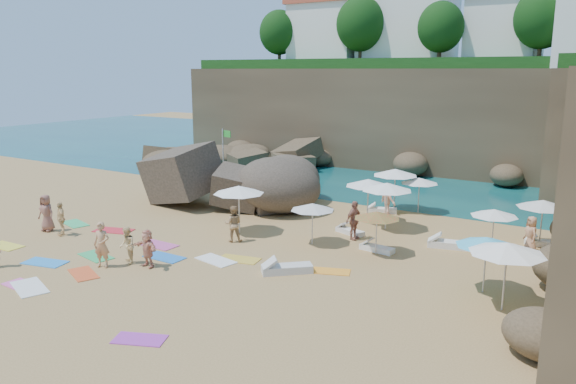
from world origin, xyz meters
The scene contains 50 objects.
ground centered at (0.00, 0.00, 0.00)m, with size 120.00×120.00×0.00m, color tan.
seawater centered at (0.00, 30.00, 0.00)m, with size 120.00×120.00×0.00m, color #0C4751.
cliff_back centered at (2.00, 25.00, 4.00)m, with size 44.00×8.00×8.00m, color brown.
rock_promontory centered at (-11.00, 16.00, 0.00)m, with size 12.00×7.00×2.00m, color brown, non-canonical shape.
clifftop_buildings centered at (2.96, 25.79, 11.24)m, with size 28.48×9.48×7.00m.
clifftop_trees centered at (4.78, 19.52, 11.26)m, with size 35.60×23.82×4.40m.
marina_masts centered at (-16.50, 30.00, 3.00)m, with size 3.10×0.10×6.00m.
rock_outcrop centered at (-4.34, 6.43, 0.00)m, with size 8.30×6.23×3.32m, color brown, non-canonical shape.
flag_pole centered at (-7.58, 10.12, 2.53)m, with size 0.77×0.19×3.97m.
parasol_0 centered at (6.29, 10.08, 1.83)m, with size 2.11×2.11×2.00m.
parasol_1 centered at (4.93, 9.84, 2.22)m, with size 2.55×2.55×2.42m.
parasol_2 centered at (4.66, 6.72, 2.12)m, with size 2.45×2.45×2.31m.
parasol_3 centered at (11.42, 5.02, 1.78)m, with size 2.05×2.05×1.94m.
parasol_4 centered at (13.12, 6.88, 2.01)m, with size 2.32×2.32×2.20m.
parasol_5 centered at (4.09, 1.77, 1.77)m, with size 2.04×2.04×1.93m.
parasol_6 centered at (7.18, 1.98, 1.77)m, with size 2.04×2.04×1.93m.
parasol_8 centered at (6.04, 5.86, 2.21)m, with size 2.55×2.55×2.41m.
parasol_9 centered at (0.12, 1.47, 2.18)m, with size 2.51×2.51×2.38m.
parasol_10 centered at (12.22, 0.03, 1.92)m, with size 2.21×2.21×2.09m.
parasol_11 centered at (13.14, -1.23, 2.18)m, with size 2.51×2.51×2.37m.
lounger_0 centered at (4.55, 8.97, 0.13)m, with size 1.67×0.56×0.26m, color white.
lounger_1 centered at (9.72, 4.57, 0.16)m, with size 1.99×0.66×0.31m, color white.
lounger_2 centered at (13.30, 7.13, 0.13)m, with size 1.65×0.55×0.26m, color white.
lounger_3 centered at (4.88, 4.17, 0.12)m, with size 1.54×0.51×0.24m, color white.
lounger_4 centered at (7.08, 2.34, 0.12)m, with size 1.56×0.52×0.24m, color white.
lounger_5 centered at (5.10, -2.06, 0.16)m, with size 2.02×0.67×0.31m, color silver.
towel_0 centered at (-4.14, -6.44, 0.02)m, with size 1.82×0.91×0.03m, color #2A8AE1.
towel_1 centered at (-2.61, -8.49, 0.01)m, with size 1.58×0.79×0.03m, color #ED5CB2.
towel_2 centered at (-1.67, -6.46, 0.01)m, with size 1.67×0.83×0.03m, color #E25123.
towel_3 centered at (-2.99, -4.76, 0.02)m, with size 1.73×0.86×0.03m, color #31AD5C.
towel_4 centered at (-7.69, -6.00, 0.02)m, with size 1.73×0.86×0.03m, color yellow.
towel_5 centered at (-2.18, -8.47, 0.02)m, with size 1.95×0.97×0.03m, color white.
towel_6 centered at (4.36, -9.22, 0.01)m, with size 1.56×0.78×0.03m, color purple.
towel_7 centered at (-5.46, -1.63, 0.02)m, with size 1.92×0.96×0.03m, color red.
towel_8 centered at (-0.36, -3.29, 0.02)m, with size 1.80×0.90×0.03m, color blue.
towel_9 centered at (-1.84, -2.16, 0.02)m, with size 1.86×0.93×0.03m, color #CD4F94.
towel_10 centered at (6.54, -1.03, 0.01)m, with size 1.53×0.77×0.03m, color #FF9B28.
towel_11 centered at (-8.20, -1.81, 0.02)m, with size 1.76×0.88×0.03m, color #34B869.
towel_12 centered at (2.53, -1.80, 0.02)m, with size 1.77×0.88×0.03m, color gold.
towel_13 centered at (1.77, -2.43, 0.02)m, with size 1.82×0.91×0.03m, color white.
person_stand_1 centered at (0.77, 0.13, 0.86)m, with size 0.84×0.65×1.73m, color #AA8255.
person_stand_2 centered at (4.96, 8.84, 0.88)m, with size 1.14×0.47×1.77m, color #E49F82.
person_stand_3 centered at (5.42, 3.43, 0.94)m, with size 1.10×0.46×1.88m, color #9E624F.
person_stand_4 centered at (12.88, 5.79, 0.82)m, with size 0.81×0.44×1.65m, color tan.
person_stand_5 centered at (-9.81, 6.26, 0.88)m, with size 1.62×0.47×1.75m, color #A26C51.
person_lie_1 centered at (-6.97, -3.50, 0.20)m, with size 0.96×1.64×0.40m, color #F4CB8A.
person_lie_2 centered at (-8.21, -3.41, 0.24)m, with size 0.90×1.84×0.49m, color #925949.
person_lie_3 centered at (-0.08, -4.52, 0.21)m, with size 1.44×1.56×0.42m, color tan.
person_lie_4 centered at (-1.63, -5.51, 0.22)m, with size 0.68×1.87×0.45m, color tan.
person_lie_5 centered at (-1.06, -4.70, 0.29)m, with size 0.75×1.54×0.58m, color #EDC987.
Camera 1 is at (16.33, -20.01, 7.93)m, focal length 35.00 mm.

